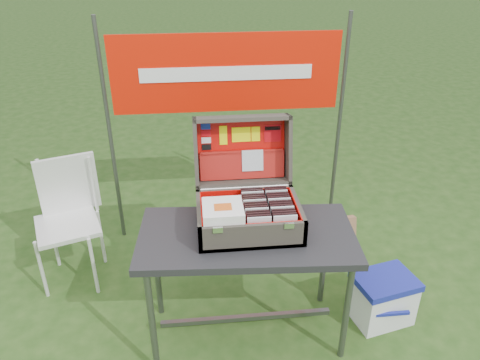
{
  "coord_description": "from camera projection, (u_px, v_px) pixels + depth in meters",
  "views": [
    {
      "loc": [
        -0.25,
        -2.12,
        2.17
      ],
      "look_at": [
        -0.01,
        0.1,
        0.98
      ],
      "focal_mm": 35.0,
      "sensor_mm": 36.0,
      "label": 1
    }
  ],
  "objects": [
    {
      "name": "cooler",
      "position": [
        382.0,
        298.0,
        2.9
      ],
      "size": [
        0.41,
        0.35,
        0.32
      ],
      "primitive_type": null,
      "rotation": [
        0.0,
        0.0,
        0.23
      ],
      "color": "white",
      "rests_on": "ground"
    },
    {
      "name": "suitcase_lid_pocket",
      "position": [
        242.0,
        165.0,
        2.74
      ],
      "size": [
        0.49,
        0.07,
        0.16
      ],
      "primitive_type": "cube",
      "rotation": [
        -1.79,
        0.0,
        0.0
      ],
      "color": "#A31A15",
      "rests_on": "suitcase_lid_liner"
    },
    {
      "name": "songbook_2",
      "position": [
        223.0,
        212.0,
        2.41
      ],
      "size": [
        0.21,
        0.21,
        0.0
      ],
      "primitive_type": "cube",
      "color": "white",
      "rests_on": "suitcase_base_wall_front"
    },
    {
      "name": "lid_sticker_cc_c",
      "position": [
        206.0,
        140.0,
        2.69
      ],
      "size": [
        0.05,
        0.01,
        0.03
      ],
      "primitive_type": "cube",
      "rotation": [
        -1.79,
        0.0,
        0.0
      ],
      "color": "white",
      "rests_on": "suitcase_lid_liner"
    },
    {
      "name": "chair",
      "position": [
        68.0,
        227.0,
        3.11
      ],
      "size": [
        0.51,
        0.53,
        0.86
      ],
      "primitive_type": null,
      "rotation": [
        0.0,
        0.0,
        0.33
      ],
      "color": "silver",
      "rests_on": "ground"
    },
    {
      "name": "table_leg_bl",
      "position": [
        157.0,
        269.0,
        2.86
      ],
      "size": [
        0.04,
        0.04,
        0.69
      ],
      "primitive_type": "cylinder",
      "color": "#59595B",
      "rests_on": "ground"
    },
    {
      "name": "suitcase_lid_back",
      "position": [
        241.0,
        149.0,
        2.75
      ],
      "size": [
        0.56,
        0.11,
        0.39
      ],
      "primitive_type": "cube",
      "rotation": [
        -1.79,
        0.0,
        0.0
      ],
      "color": "#454035",
      "rests_on": "suitcase_base_wall_back"
    },
    {
      "name": "chair_backrest",
      "position": [
        68.0,
        184.0,
        3.17
      ],
      "size": [
        0.38,
        0.15,
        0.41
      ],
      "primitive_type": "cube",
      "rotation": [
        0.0,
        0.0,
        0.33
      ],
      "color": "silver",
      "rests_on": "chair_seat"
    },
    {
      "name": "cd_right_8",
      "position": [
        279.0,
        210.0,
        2.55
      ],
      "size": [
        0.12,
        0.01,
        0.14
      ],
      "primitive_type": "cube",
      "color": "silver",
      "rests_on": "suitcase_liner_floor"
    },
    {
      "name": "suitcase_pocket_cd",
      "position": [
        253.0,
        160.0,
        2.72
      ],
      "size": [
        0.12,
        0.04,
        0.12
      ],
      "primitive_type": "cube",
      "rotation": [
        -1.79,
        0.0,
        0.0
      ],
      "color": "silver",
      "rests_on": "suitcase_lid_pocket"
    },
    {
      "name": "suitcase_base_bottom",
      "position": [
        249.0,
        227.0,
        2.56
      ],
      "size": [
        0.56,
        0.4,
        0.02
      ],
      "primitive_type": "cube",
      "color": "#454035",
      "rests_on": "table_top"
    },
    {
      "name": "lid_sticker_cc_a",
      "position": [
        206.0,
        127.0,
        2.67
      ],
      "size": [
        0.05,
        0.01,
        0.03
      ],
      "primitive_type": "cube",
      "rotation": [
        -1.79,
        0.0,
        0.0
      ],
      "color": "#1933B2",
      "rests_on": "suitcase_lid_liner"
    },
    {
      "name": "cooler_lid",
      "position": [
        386.0,
        281.0,
        2.83
      ],
      "size": [
        0.41,
        0.35,
        0.04
      ],
      "primitive_type": "cube",
      "rotation": [
        0.0,
        0.0,
        0.23
      ],
      "color": "#1B2396",
      "rests_on": "cooler_body"
    },
    {
      "name": "cd_left_14",
      "position": [
        252.0,
        199.0,
        2.65
      ],
      "size": [
        0.12,
        0.01,
        0.14
      ],
      "primitive_type": "cube",
      "color": "black",
      "rests_on": "suitcase_liner_floor"
    },
    {
      "name": "lid_sticker_cc_d",
      "position": [
        207.0,
        147.0,
        2.7
      ],
      "size": [
        0.05,
        0.01,
        0.03
      ],
      "primitive_type": "cube",
      "rotation": [
        -1.79,
        0.0,
        0.0
      ],
      "color": "black",
      "rests_on": "suitcase_lid_liner"
    },
    {
      "name": "suitcase_liner_floor",
      "position": [
        249.0,
        225.0,
        2.55
      ],
      "size": [
        0.51,
        0.35,
        0.01
      ],
      "primitive_type": "cube",
      "color": "#ED1500",
      "rests_on": "suitcase_base_bottom"
    },
    {
      "name": "banner_post_right",
      "position": [
        339.0,
        128.0,
        3.55
      ],
      "size": [
        0.03,
        0.03,
        1.7
      ],
      "primitive_type": "cylinder",
      "color": "#59595B",
      "rests_on": "ground"
    },
    {
      "name": "cd_right_11",
      "position": [
        277.0,
        203.0,
        2.61
      ],
      "size": [
        0.12,
        0.01,
        0.14
      ],
      "primitive_type": "cube",
      "color": "black",
      "rests_on": "suitcase_liner_floor"
    },
    {
      "name": "cd_right_0",
      "position": [
        285.0,
        227.0,
        2.4
      ],
      "size": [
        0.12,
        0.01,
        0.14
      ],
      "primitive_type": "cube",
      "color": "silver",
      "rests_on": "suitcase_liner_floor"
    },
    {
      "name": "table_top",
      "position": [
        247.0,
        237.0,
        2.53
      ],
      "size": [
        1.2,
        0.66,
        0.04
      ],
      "primitive_type": "cube",
      "rotation": [
        0.0,
        0.0,
        -0.07
      ],
      "color": "black",
      "rests_on": "ground"
    },
    {
      "name": "lid_sticker_band",
      "position": [
        273.0,
        133.0,
        2.72
      ],
      "size": [
        0.1,
        0.02,
        0.1
      ],
      "primitive_type": "cube",
      "rotation": [
        -1.79,
        0.0,
        0.0
      ],
      "color": "red",
      "rests_on": "suitcase_lid_liner"
    },
    {
      "name": "cd_left_9",
      "position": [
        254.0,
        209.0,
        2.56
      ],
      "size": [
        0.12,
        0.01,
        0.14
      ],
      "primitive_type": "cube",
      "color": "black",
      "rests_on": "suitcase_liner_floor"
    },
    {
      "name": "cd_left_11",
      "position": [
        253.0,
        205.0,
        2.6
      ],
      "size": [
        0.12,
        0.01,
        0.14
      ],
      "primitive_type": "cube",
      "color": "black",
      "rests_on": "suitcase_liner_floor"
    },
    {
      "name": "cd_right_7",
      "position": [
        280.0,
        212.0,
        2.53
      ],
      "size": [
        0.12,
        0.01,
        0.14
      ],
      "primitive_type": "cube",
      "color": "black",
      "rests_on": "suitcase_liner_floor"
    },
    {
      "name": "cd_left_10",
      "position": [
        254.0,
        207.0,
        2.58
      ],
      "size": [
        0.12,
        0.01,
        0.14
      ],
      "primitive_type": "cube",
      "color": "black",
      "rests_on": "suitcase_liner_floor"
    },
    {
      "name": "songbook_6",
      "position": [
        223.0,
        209.0,
        2.4
      ],
      "size": [
        0.21,
        0.21,
        0.0
      ],
      "primitive_type": "cube",
      "color": "white",
      "rests_on": "suitcase_base_wall_front"
    },
    {
      "name": "cd_left_8",
      "position": [
        255.0,
        211.0,
        2.54
      ],
      "size": [
        0.12,
        0.01,
        0.14
      ],
      "primitive_type": "cube",
      "color": "silver",
      "rests_on": "suitcase_liner_floor"
    },
    {
      "name": "chair_leg_bl",
      "position": [
        54.0,
        240.0,
        3.34
      ],
      "size": [
        0.02,
        0.02,
        0.44
      ],
      "primitive_type": "cylinder",
      "color": "silver",
      "rests_on": "ground"
    },
    {
      "name": "suitcase_lid_rim_left",
      "position": [
        196.0,
        153.0,
        2.66
      ],
      "size": [
        0.02,
        0.23,
        0.42
      ],
      "primitive_type": "cube",
      "rotation": [
        -1.79,
        0.0,
        0.0
      ],
      "color": "#454035",
      "rests_on": "suitcase_lid_back"
    },
    {
      "name": "table_brace",
      "position": [
        246.0,
        318.0,
        2.81
      ],
      "size": [
        1.02,
        0.03,
        0.03
      ],
      "primitive_type": "cube",
      "color": "#59595B",
      "rests_on": "ground"
    },
    {
      "name": "chair_upright_right",
      "position": [
        93.0,
        184.0,
        3.19
      ],
      "size": [
        0.02,
        0.02,
        0.41
      ],
      "primitive_type": "cylinder",
      "color": "silver",
      "rests_on": "chair_seat"
    },
    {
      "name": "cd_left_3",
      "position": [
        257.0,
        222.0,
        2.44
      ],
      "size": [
        0.12,
        0.01,
        0.14
      ],
      "primitive_type": "cube",
      "color": "black",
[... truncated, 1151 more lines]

